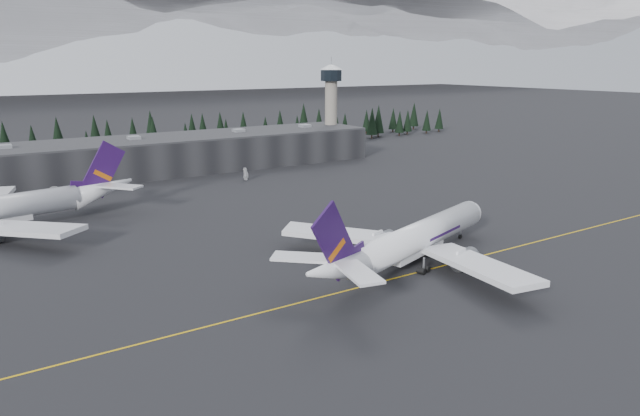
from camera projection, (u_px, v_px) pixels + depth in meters
ground at (378, 277)px, 105.72m from camera, size 1400.00×1400.00×0.00m
taxiline at (385, 281)px, 104.08m from camera, size 400.00×0.40×0.02m
terminal at (163, 155)px, 206.04m from camera, size 160.00×30.00×12.60m
control_tower at (331, 99)px, 243.48m from camera, size 10.00×10.00×37.70m
treeline at (135, 140)px, 235.90m from camera, size 360.00×20.00×15.00m
jet_main at (408, 242)px, 110.30m from camera, size 58.87×53.05×17.78m
jet_parked at (0, 209)px, 133.37m from camera, size 64.74×59.28×19.17m
gse_vehicle_a at (55, 202)px, 159.04m from camera, size 2.97×5.61×1.50m
gse_vehicle_b at (246, 178)px, 192.47m from camera, size 4.33×1.75×1.47m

